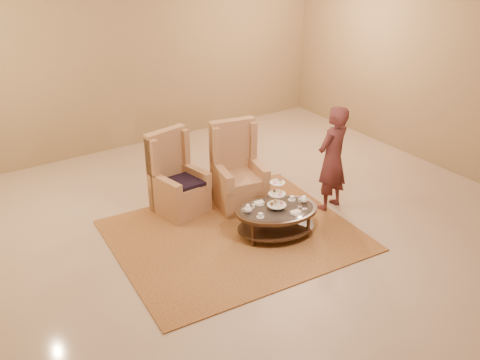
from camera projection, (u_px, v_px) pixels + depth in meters
ground at (256, 236)px, 7.35m from camera, size 8.00×8.00×0.00m
ceiling at (256, 236)px, 7.35m from camera, size 8.00×8.00×0.02m
wall_back at (130, 53)px, 9.57m from camera, size 8.00×0.04×3.50m
wall_right at (463, 69)px, 8.54m from camera, size 0.04×8.00×3.50m
rug at (234, 235)px, 7.36m from camera, size 3.36×2.86×0.02m
tea_table at (276, 213)px, 7.23m from camera, size 1.32×1.09×0.95m
armchair_left at (176, 185)px, 7.84m from camera, size 0.78×0.80×1.22m
armchair_right at (237, 177)px, 8.03m from camera, size 0.81×0.83×1.28m
person at (332, 159)px, 7.73m from camera, size 0.65×0.50×1.60m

